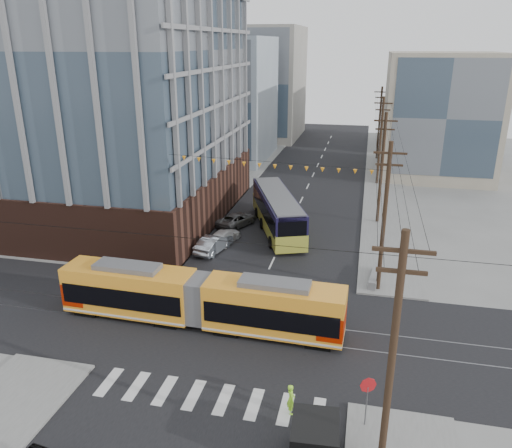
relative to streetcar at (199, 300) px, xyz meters
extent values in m
plane|color=slate|center=(2.71, -3.68, -1.77)|extent=(160.00, 160.00, 0.00)
cube|color=#381E16|center=(-19.29, 19.32, 12.53)|extent=(30.00, 25.00, 28.60)
cube|color=#8C99A5|center=(-14.29, 48.32, 7.23)|extent=(18.00, 16.00, 18.00)
cube|color=gray|center=(18.71, 44.32, 6.23)|extent=(14.00, 14.00, 16.00)
cube|color=gray|center=(-11.29, 68.32, 8.23)|extent=(16.00, 18.00, 20.00)
cube|color=#8C99A5|center=(20.71, 64.32, 5.23)|extent=(16.00, 16.00, 14.00)
cylinder|color=black|center=(11.21, -9.68, 3.73)|extent=(0.30, 0.30, 11.00)
cylinder|color=black|center=(11.21, 52.32, 3.73)|extent=(0.30, 0.30, 11.00)
imported|color=#A4AFBB|center=(-2.68, 11.62, -1.03)|extent=(2.49, 4.68, 1.47)
imported|color=silver|center=(-2.35, 13.72, -1.15)|extent=(2.55, 4.53, 1.24)
imported|color=#535353|center=(-2.36, 18.30, -1.11)|extent=(3.84, 5.21, 1.32)
imported|color=#9DF02C|center=(6.97, -6.86, -0.96)|extent=(0.56, 0.68, 1.61)
cube|color=slate|center=(11.01, 8.73, -1.39)|extent=(1.36, 3.90, 0.76)
camera|label=1|loc=(9.67, -26.60, 15.32)|focal=35.00mm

